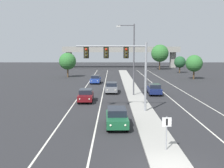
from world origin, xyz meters
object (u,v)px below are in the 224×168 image
car_oncoming_green (116,117)px  car_oncoming_blue (94,79)px  overhead_signal_mast (121,61)px  car_oncoming_darkred (85,95)px  car_receding_navy (153,89)px  tree_far_left_b (66,61)px  tree_far_right_b (193,63)px  tree_far_right_a (159,53)px  car_oncoming_grey (110,87)px  tree_far_right_c (179,62)px  median_sign_post (165,128)px  street_lamp_median (131,55)px

car_oncoming_green → car_oncoming_blue: 31.17m
overhead_signal_mast → car_oncoming_darkred: bearing=125.3°
car_oncoming_green → car_receding_navy: size_ratio=1.00×
car_oncoming_darkred → tree_far_left_b: (-7.26, 31.51, 3.01)m
car_oncoming_blue → tree_far_right_b: 23.14m
car_oncoming_green → tree_far_right_b: tree_far_right_b is taller
car_receding_navy → tree_far_right_b: 24.91m
car_oncoming_green → car_oncoming_darkred: size_ratio=1.00×
car_oncoming_darkred → tree_far_left_b: tree_far_left_b is taller
tree_far_right_a → car_receding_navy: bearing=-100.5°
car_oncoming_green → car_oncoming_grey: bearing=91.4°
car_oncoming_blue → car_oncoming_green: bearing=-83.3°
car_oncoming_blue → car_receding_navy: same height
overhead_signal_mast → car_receding_navy: size_ratio=1.62×
car_oncoming_grey → tree_far_right_c: 41.55m
car_oncoming_green → car_oncoming_blue: size_ratio=1.00×
median_sign_post → tree_far_left_b: (-14.12, 49.18, 2.24)m
overhead_signal_mast → tree_far_right_a: size_ratio=0.89×
street_lamp_median → car_oncoming_grey: size_ratio=2.22×
car_oncoming_green → tree_far_left_b: size_ratio=0.77×
car_oncoming_blue → tree_far_left_b: size_ratio=0.77×
tree_far_right_c → tree_far_right_a: bearing=106.0°
tree_far_left_b → car_oncoming_grey: bearing=-66.4°
car_oncoming_grey → tree_far_right_a: 51.92m
median_sign_post → street_lamp_median: size_ratio=0.22×
tree_far_right_b → overhead_signal_mast: bearing=-117.5°
car_oncoming_blue → tree_far_right_a: bearing=63.1°
tree_far_right_c → car_oncoming_blue: bearing=-132.2°
car_oncoming_green → car_receding_navy: (5.83, 17.25, 0.00)m
overhead_signal_mast → median_sign_post: bearing=-77.7°
car_oncoming_green → car_oncoming_blue: (-3.63, 30.96, 0.00)m
overhead_signal_mast → car_oncoming_grey: (-1.07, 13.56, -4.65)m
tree_far_right_a → tree_far_left_b: bearing=-136.3°
car_oncoming_green → car_oncoming_darkred: bearing=107.9°
car_oncoming_grey → tree_far_right_a: (15.75, 49.26, 4.57)m
median_sign_post → tree_far_left_b: size_ratio=0.37×
car_oncoming_darkred → tree_far_right_b: bearing=51.4°
car_oncoming_green → street_lamp_median: bearing=81.3°
car_oncoming_grey → tree_far_right_a: size_ratio=0.55×
car_oncoming_grey → street_lamp_median: bearing=-46.7°
car_oncoming_green → car_oncoming_darkred: 12.22m
street_lamp_median → median_sign_post: bearing=-88.3°
tree_far_right_b → car_oncoming_grey: bearing=-132.9°
tree_far_left_b → median_sign_post: bearing=-74.0°
car_oncoming_grey → tree_far_left_b: (-10.54, 24.11, 3.01)m
overhead_signal_mast → tree_far_right_c: overhead_signal_mast is taller
car_oncoming_blue → median_sign_post: bearing=-79.7°
car_receding_navy → median_sign_post: bearing=-96.7°
street_lamp_median → car_receding_navy: size_ratio=2.22×
median_sign_post → tree_far_left_b: bearing=106.0°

